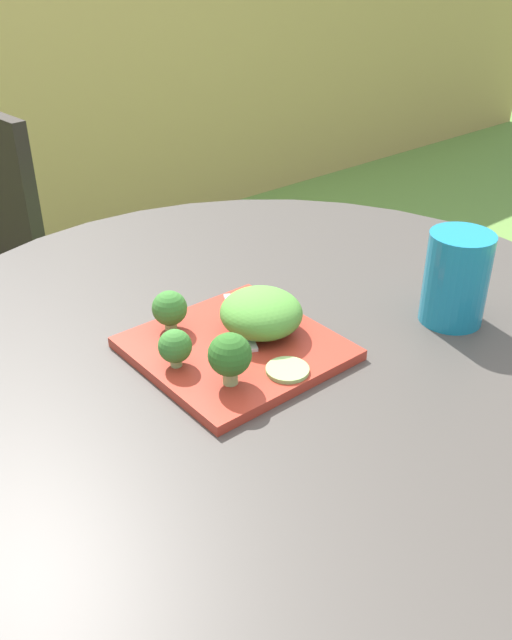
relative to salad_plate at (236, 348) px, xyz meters
The scene contains 9 objects.
patio_table 0.23m from the salad_plate, ahead, with size 1.07×1.07×0.75m.
salad_plate is the anchor object (origin of this frame).
drinking_glass 0.32m from the salad_plate, 23.69° to the right, with size 0.09×0.09×0.13m.
fork 0.04m from the salad_plate, 42.75° to the left, with size 0.08×0.15×0.00m.
lettuce_mound 0.06m from the salad_plate, ahead, with size 0.11×0.11×0.06m, color #519338.
broccoli_floret_0 0.10m from the salad_plate, 132.22° to the right, with size 0.05×0.05×0.07m.
broccoli_floret_1 0.10m from the salad_plate, 117.05° to the left, with size 0.05×0.05×0.06m.
broccoli_floret_2 0.09m from the salad_plate, behind, with size 0.04×0.04×0.05m.
cucumber_slice_0 0.09m from the salad_plate, 83.96° to the right, with size 0.05×0.05×0.01m, color #8EB766.
Camera 1 is at (-0.52, -0.58, 1.23)m, focal length 38.21 mm.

